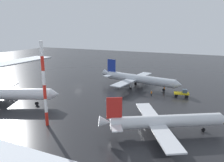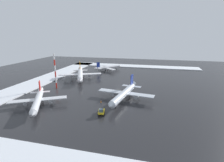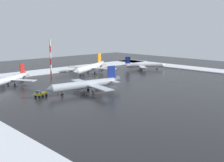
# 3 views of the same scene
# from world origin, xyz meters

# --- Properties ---
(ground_plane) EXTENTS (240.00, 240.00, 0.00)m
(ground_plane) POSITION_xyz_m (0.00, 0.00, 0.00)
(ground_plane) COLOR #232326
(snow_bank_far) EXTENTS (152.00, 16.00, 0.51)m
(snow_bank_far) POSITION_xyz_m (0.00, -50.00, 0.26)
(snow_bank_far) COLOR white
(snow_bank_far) RESTS_ON ground_plane
(snow_bank_left) EXTENTS (14.00, 116.00, 0.51)m
(snow_bank_left) POSITION_xyz_m (-67.00, 0.00, 0.26)
(snow_bank_left) COLOR white
(snow_bank_left) RESTS_ON ground_plane
(airplane_foreground_jet) EXTENTS (31.65, 26.40, 9.42)m
(airplane_foreground_jet) POSITION_xyz_m (21.58, 7.31, 3.11)
(airplane_foreground_jet) COLOR silver
(airplane_foreground_jet) RESTS_ON ground_plane
(airplane_distant_tail) EXTENTS (32.18, 27.30, 10.09)m
(airplane_distant_tail) POSITION_xyz_m (-8.79, -27.55, 3.34)
(airplane_distant_tail) COLOR white
(airplane_distant_tail) RESTS_ON ground_plane
(airplane_parked_portside) EXTENTS (25.39, 21.70, 8.31)m
(airplane_parked_portside) POSITION_xyz_m (37.51, -25.57, 2.75)
(airplane_parked_portside) COLOR silver
(airplane_parked_portside) RESTS_ON ground_plane
(airplane_parked_starboard) EXTENTS (21.56, 19.67, 7.73)m
(airplane_parked_starboard) POSITION_xyz_m (-42.30, -17.61, 2.56)
(airplane_parked_starboard) COLOR white
(airplane_parked_starboard) RESTS_ON ground_plane
(pushback_tug) EXTENTS (4.96, 3.12, 2.50)m
(pushback_tug) POSITION_xyz_m (38.18, 1.83, 1.28)
(pushback_tug) COLOR gold
(pushback_tug) RESTS_ON ground_plane
(ground_crew_near_tug) EXTENTS (0.36, 0.36, 1.71)m
(ground_crew_near_tug) POSITION_xyz_m (28.94, -1.25, 0.97)
(ground_crew_near_tug) COLOR black
(ground_crew_near_tug) RESTS_ON ground_plane
(ground_crew_mid_apron) EXTENTS (0.36, 0.36, 1.71)m
(ground_crew_mid_apron) POSITION_xyz_m (31.73, 5.62, 0.97)
(ground_crew_mid_apron) COLOR black
(ground_crew_mid_apron) RESTS_ON ground_plane
(antenna_mast) EXTENTS (0.70, 0.70, 19.03)m
(antenna_mast) POSITION_xyz_m (12.53, -32.26, 9.52)
(antenna_mast) COLOR red
(antenna_mast) RESTS_ON ground_plane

